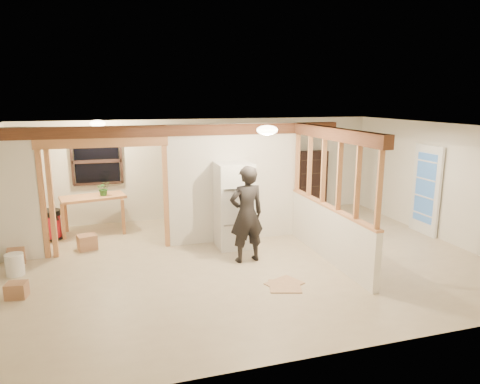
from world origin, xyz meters
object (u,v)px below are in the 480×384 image
object	(u,v)px
work_table	(94,215)
bookshelf	(312,181)
refrigerator	(234,205)
shop_vac	(50,225)
woman	(247,214)

from	to	relation	value
work_table	bookshelf	bearing A→B (deg)	-6.87
refrigerator	shop_vac	distance (m)	4.05
refrigerator	woman	xyz separation A→B (m)	(-0.00, -0.87, 0.04)
refrigerator	shop_vac	world-z (taller)	refrigerator
woman	bookshelf	size ratio (longest dim) A/B	1.13
woman	work_table	world-z (taller)	woman
woman	work_table	bearing A→B (deg)	-49.40
woman	refrigerator	bearing A→B (deg)	-96.49
refrigerator	bookshelf	bearing A→B (deg)	38.44
woman	work_table	xyz separation A→B (m)	(-2.79, 2.62, -0.48)
refrigerator	bookshelf	size ratio (longest dim) A/B	1.08
woman	shop_vac	xyz separation A→B (m)	(-3.70, 2.41, -0.58)
refrigerator	woman	world-z (taller)	woman
work_table	refrigerator	bearing A→B (deg)	-44.00
refrigerator	woman	size ratio (longest dim) A/B	0.96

